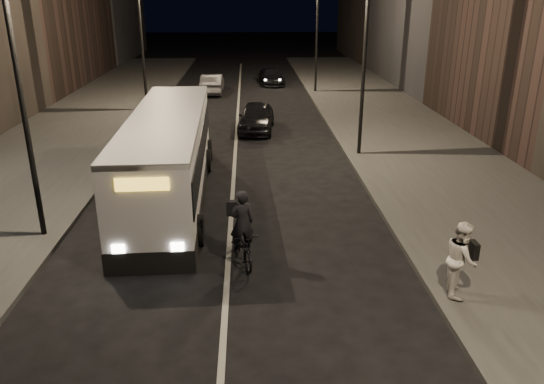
{
  "coord_description": "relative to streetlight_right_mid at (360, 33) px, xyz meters",
  "views": [
    {
      "loc": [
        0.61,
        -10.81,
        7.01
      ],
      "look_at": [
        1.28,
        3.69,
        1.5
      ],
      "focal_mm": 35.0,
      "sensor_mm": 36.0,
      "label": 1
    }
  ],
  "objects": [
    {
      "name": "car_near",
      "position": [
        -4.27,
        4.93,
        -4.62
      ],
      "size": [
        2.18,
        4.53,
        1.49
      ],
      "primitive_type": "imported",
      "rotation": [
        0.0,
        0.0,
        -0.1
      ],
      "color": "black",
      "rests_on": "ground"
    },
    {
      "name": "car_far",
      "position": [
        -2.78,
        20.12,
        -4.73
      ],
      "size": [
        2.17,
        4.47,
        1.25
      ],
      "primitive_type": "imported",
      "rotation": [
        0.0,
        0.0,
        0.1
      ],
      "color": "black",
      "rests_on": "ground"
    },
    {
      "name": "car_mid",
      "position": [
        -7.26,
        16.2,
        -4.65
      ],
      "size": [
        1.56,
        4.33,
        1.42
      ],
      "primitive_type": "imported",
      "rotation": [
        0.0,
        0.0,
        3.13
      ],
      "color": "#404043",
      "rests_on": "ground"
    },
    {
      "name": "sidewalk_right",
      "position": [
        3.17,
        2.0,
        -5.28
      ],
      "size": [
        7.0,
        70.0,
        0.16
      ],
      "primitive_type": "cube",
      "color": "#373735",
      "rests_on": "ground"
    },
    {
      "name": "city_bus",
      "position": [
        -7.54,
        -4.72,
        -3.7
      ],
      "size": [
        2.95,
        11.44,
        3.06
      ],
      "rotation": [
        0.0,
        0.0,
        0.03
      ],
      "color": "white",
      "rests_on": "ground"
    },
    {
      "name": "streetlight_right_mid",
      "position": [
        0.0,
        0.0,
        0.0
      ],
      "size": [
        1.2,
        0.44,
        8.12
      ],
      "color": "black",
      "rests_on": "sidewalk_right"
    },
    {
      "name": "cyclist_on_bicycle",
      "position": [
        -4.93,
        -9.82,
        -4.64
      ],
      "size": [
        1.13,
        2.0,
        2.18
      ],
      "rotation": [
        0.0,
        0.0,
        0.27
      ],
      "color": "black",
      "rests_on": "ground"
    },
    {
      "name": "streetlight_left_near",
      "position": [
        -10.66,
        -8.0,
        0.0
      ],
      "size": [
        1.2,
        0.44,
        8.12
      ],
      "color": "black",
      "rests_on": "sidewalk_left"
    },
    {
      "name": "sidewalk_left",
      "position": [
        -13.83,
        2.0,
        -5.28
      ],
      "size": [
        7.0,
        70.0,
        0.16
      ],
      "primitive_type": "cube",
      "color": "#373735",
      "rests_on": "ground"
    },
    {
      "name": "ground",
      "position": [
        -5.33,
        -12.0,
        -5.36
      ],
      "size": [
        180.0,
        180.0,
        0.0
      ],
      "primitive_type": "plane",
      "color": "black",
      "rests_on": "ground"
    },
    {
      "name": "streetlight_left_far",
      "position": [
        -10.66,
        10.0,
        0.0
      ],
      "size": [
        1.2,
        0.44,
        8.12
      ],
      "color": "black",
      "rests_on": "sidewalk_left"
    },
    {
      "name": "pedestrian_woman",
      "position": [
        0.27,
        -11.88,
        -4.27
      ],
      "size": [
        0.89,
        1.04,
        1.87
      ],
      "primitive_type": "imported",
      "rotation": [
        0.0,
        0.0,
        1.34
      ],
      "color": "silver",
      "rests_on": "sidewalk_right"
    },
    {
      "name": "streetlight_right_far",
      "position": [
        0.0,
        16.0,
        0.0
      ],
      "size": [
        1.2,
        0.44,
        8.12
      ],
      "color": "black",
      "rests_on": "sidewalk_right"
    }
  ]
}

